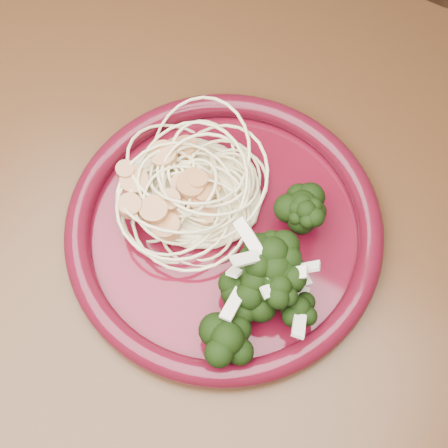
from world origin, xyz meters
TOP-DOWN VIEW (x-y plane):
  - dining_table at (0.00, 0.00)m, footprint 1.20×0.80m
  - dinner_plate at (0.02, 0.01)m, footprint 0.41×0.41m
  - spaghetti_pile at (-0.02, 0.03)m, footprint 0.18×0.17m
  - scallop_cluster at (-0.02, 0.03)m, footprint 0.18×0.18m
  - broccoli_pile at (0.08, -0.01)m, footprint 0.15×0.19m
  - onion_garnish at (0.08, -0.01)m, footprint 0.10×0.12m

SIDE VIEW (x-z plane):
  - dining_table at x=0.00m, z-range 0.28..1.03m
  - dinner_plate at x=0.02m, z-range 0.75..0.77m
  - spaghetti_pile at x=-0.02m, z-range 0.76..0.79m
  - broccoli_pile at x=0.08m, z-range 0.76..0.81m
  - scallop_cluster at x=-0.02m, z-range 0.79..0.83m
  - onion_garnish at x=0.08m, z-range 0.79..0.85m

